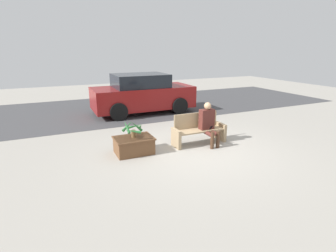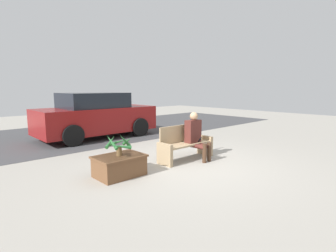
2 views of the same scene
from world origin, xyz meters
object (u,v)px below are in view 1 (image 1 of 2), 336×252
at_px(bench, 198,130).
at_px(potted_plant, 133,128).
at_px(parked_car, 142,94).
at_px(person_seated, 208,122).
at_px(planter_box, 134,145).

xyz_separation_m(bench, potted_plant, (-1.94, 0.02, 0.29)).
relative_size(bench, parked_car, 0.38).
relative_size(person_seated, parked_car, 0.29).
bearing_deg(parked_car, person_seated, -84.69).
xyz_separation_m(person_seated, planter_box, (-2.14, 0.21, -0.41)).
xyz_separation_m(person_seated, potted_plant, (-2.14, 0.21, 0.04)).
relative_size(planter_box, parked_car, 0.24).
xyz_separation_m(planter_box, potted_plant, (-0.00, -0.01, 0.45)).
height_order(planter_box, potted_plant, potted_plant).
bearing_deg(parked_car, potted_plant, -112.15).
bearing_deg(potted_plant, person_seated, -5.49).
height_order(bench, parked_car, parked_car).
bearing_deg(person_seated, parked_car, 95.31).
height_order(bench, planter_box, bench).
bearing_deg(planter_box, parked_car, 67.84).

